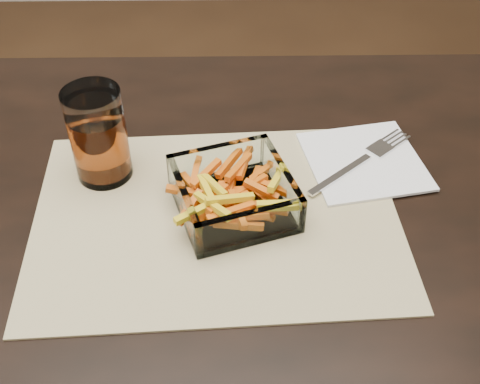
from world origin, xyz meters
name	(u,v)px	position (x,y,z in m)	size (l,w,h in m)	color
dining_table	(178,302)	(0.00, 0.00, 0.66)	(1.60, 0.90, 0.75)	black
placemat	(216,216)	(0.05, 0.06, 0.75)	(0.45, 0.33, 0.00)	#C5B581
glass_bowl	(234,196)	(0.07, 0.08, 0.77)	(0.17, 0.17, 0.05)	white
tumbler	(99,138)	(-0.10, 0.15, 0.81)	(0.07, 0.07, 0.13)	white
napkin	(364,161)	(0.25, 0.16, 0.76)	(0.15, 0.15, 0.00)	white
fork	(363,160)	(0.25, 0.16, 0.76)	(0.16, 0.14, 0.00)	silver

